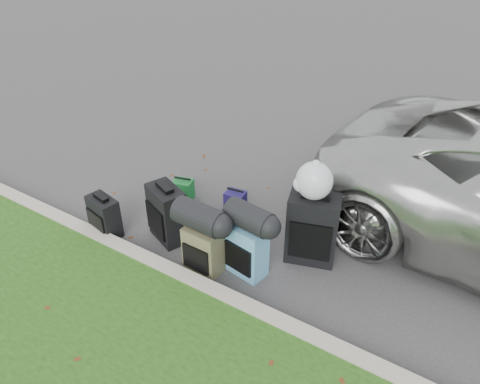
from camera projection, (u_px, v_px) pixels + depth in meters
The scene contains 12 objects.
ground at pixel (238, 238), 5.86m from camera, with size 120.00×120.00×0.00m, color #383535.
curb at pixel (189, 282), 5.11m from camera, with size 120.00×0.18×0.15m, color #9E937F.
suitcase_small_black at pixel (105, 216), 5.81m from camera, with size 0.42×0.23×0.52m, color black.
suitcase_large_black_left at pixel (167, 214), 5.69m from camera, with size 0.50×0.30×0.72m, color black.
suitcase_olive at pixel (203, 250), 5.23m from camera, with size 0.42×0.26×0.57m, color #49452D.
suitcase_teal at pixel (247, 250), 5.19m from camera, with size 0.44×0.26×0.63m, color teal.
suitcase_large_black_right at pixel (312, 229), 5.33m from camera, with size 0.57×0.34×0.86m, color black.
tote_green at pixel (183, 190), 6.52m from camera, with size 0.26×0.21×0.30m, color #186E2C.
tote_navy at pixel (235, 201), 6.30m from camera, with size 0.26×0.21×0.28m, color #1E1751.
duffel_left at pixel (199, 217), 5.02m from camera, with size 0.30×0.30×0.57m, color black.
duffel_right at pixel (249, 217), 4.93m from camera, with size 0.29×0.29×0.51m, color black.
trash_bag at pixel (314, 181), 5.00m from camera, with size 0.41×0.41×0.41m, color silver.
Camera 1 is at (2.47, -3.86, 3.70)m, focal length 35.00 mm.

